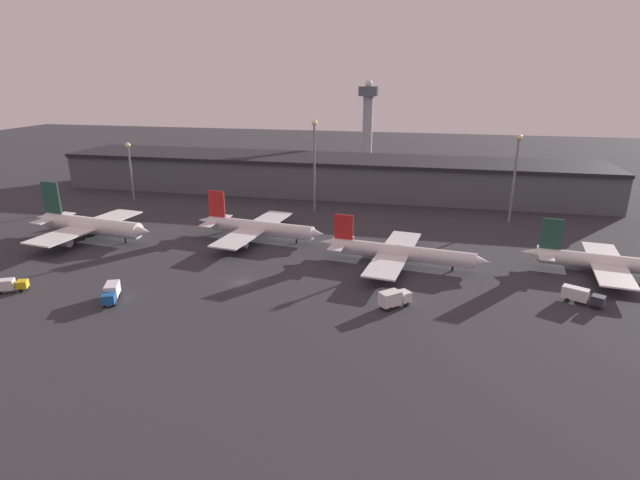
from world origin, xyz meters
TOP-DOWN VIEW (x-y plane):
  - ground at (0.00, 0.00)m, footprint 600.00×600.00m
  - terminal_building at (0.00, 88.28)m, footprint 199.72×28.50m
  - airplane_0 at (-50.86, 19.77)m, footprint 39.36×35.14m
  - airplane_1 at (-6.36, 29.47)m, footprint 37.97×36.07m
  - airplane_2 at (32.55, 18.20)m, footprint 40.64×33.99m
  - airplane_3 at (79.56, 21.52)m, footprint 39.38×29.79m
  - service_vehicle_1 at (-45.04, -15.02)m, footprint 6.76×4.86m
  - service_vehicle_2 at (68.88, 4.33)m, footprint 7.71×5.25m
  - service_vehicle_3 at (33.18, -5.05)m, footprint 6.45×6.22m
  - service_vehicle_4 at (-21.84, -14.13)m, footprint 4.90×7.33m
  - lamp_post_0 at (-63.50, 60.76)m, footprint 1.80×1.80m
  - lamp_post_1 at (2.32, 60.76)m, footprint 1.80×1.80m
  - lamp_post_2 at (62.92, 60.76)m, footprint 1.80×1.80m
  - control_tower at (10.23, 131.69)m, footprint 9.00×9.00m

SIDE VIEW (x-z plane):
  - ground at x=0.00m, z-range 0.00..0.00m
  - service_vehicle_1 at x=-45.04m, z-range 0.21..3.00m
  - service_vehicle_2 at x=68.88m, z-range 0.21..3.32m
  - service_vehicle_4 at x=-21.84m, z-range 0.20..3.38m
  - service_vehicle_3 at x=33.18m, z-range 0.19..3.60m
  - airplane_3 at x=79.56m, z-range -2.99..8.88m
  - airplane_2 at x=32.55m, z-range -2.49..8.41m
  - airplane_1 at x=-6.36m, z-range -3.10..9.38m
  - airplane_0 at x=-50.86m, z-range -3.69..11.20m
  - terminal_building at x=0.00m, z-range 0.04..13.49m
  - lamp_post_0 at x=-63.50m, z-range 3.14..23.69m
  - lamp_post_2 at x=62.92m, z-range 3.47..29.89m
  - lamp_post_1 at x=2.32m, z-range 3.60..32.94m
  - control_tower at x=10.23m, z-range 3.37..43.86m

